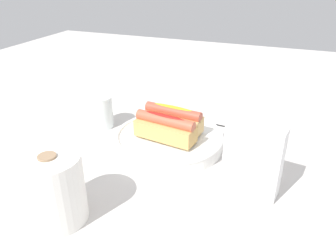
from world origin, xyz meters
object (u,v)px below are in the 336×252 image
at_px(paper_towel_roll, 53,189).
at_px(napkin_box, 253,159).
at_px(hotdog_front, 172,119).
at_px(chopstick_near, 181,119).
at_px(hotdog_back, 163,128).
at_px(water_glass, 101,113).
at_px(serving_bowl, 168,139).
at_px(chopstick_far, 192,119).

bearing_deg(paper_towel_roll, napkin_box, -146.54).
distance_m(hotdog_front, chopstick_near, 0.14).
height_order(hotdog_back, chopstick_near, hotdog_back).
distance_m(hotdog_back, water_glass, 0.23).
relative_size(water_glass, chopstick_near, 0.41).
bearing_deg(napkin_box, serving_bowl, -17.50).
bearing_deg(water_glass, paper_towel_roll, 109.13).
xyz_separation_m(serving_bowl, water_glass, (0.22, -0.04, 0.02)).
bearing_deg(chopstick_far, hotdog_back, 92.50).
relative_size(hotdog_back, water_glass, 1.73).
xyz_separation_m(hotdog_front, chopstick_near, (0.02, -0.13, -0.06)).
distance_m(hotdog_front, chopstick_far, 0.15).
bearing_deg(serving_bowl, hotdog_front, -92.45).
bearing_deg(napkin_box, paper_towel_roll, 42.65).
relative_size(water_glass, chopstick_far, 0.41).
xyz_separation_m(hotdog_front, paper_towel_roll, (0.09, 0.35, 0.00)).
distance_m(hotdog_back, chopstick_near, 0.20).
relative_size(hotdog_front, paper_towel_roll, 1.16).
height_order(hotdog_front, water_glass, hotdog_front).
height_order(napkin_box, chopstick_far, napkin_box).
bearing_deg(napkin_box, chopstick_far, -43.82).
bearing_deg(chopstick_far, hotdog_front, 92.19).
bearing_deg(chopstick_far, water_glass, 36.14).
xyz_separation_m(chopstick_near, chopstick_far, (-0.03, -0.01, 0.00)).
height_order(hotdog_back, chopstick_far, hotdog_back).
height_order(hotdog_back, water_glass, hotdog_back).
height_order(hotdog_back, napkin_box, napkin_box).
bearing_deg(chopstick_far, napkin_box, 132.74).
relative_size(hotdog_back, chopstick_near, 0.71).
relative_size(serving_bowl, chopstick_near, 1.25).
height_order(water_glass, chopstick_near, water_glass).
xyz_separation_m(hotdog_front, napkin_box, (-0.22, 0.14, 0.01)).
height_order(serving_bowl, hotdog_front, hotdog_front).
distance_m(hotdog_back, chopstick_far, 0.21).
relative_size(napkin_box, chopstick_far, 0.68).
bearing_deg(water_glass, serving_bowl, 170.42).
distance_m(hotdog_front, napkin_box, 0.26).
distance_m(serving_bowl, paper_towel_roll, 0.33).
bearing_deg(hotdog_back, chopstick_near, -84.17).
relative_size(serving_bowl, hotdog_front, 1.77).
bearing_deg(hotdog_front, serving_bowl, 87.55).
height_order(hotdog_front, hotdog_back, same).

